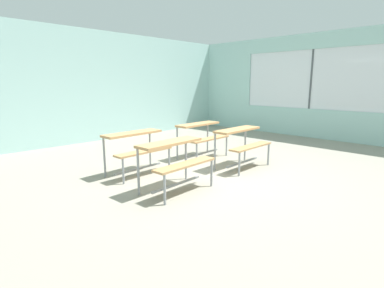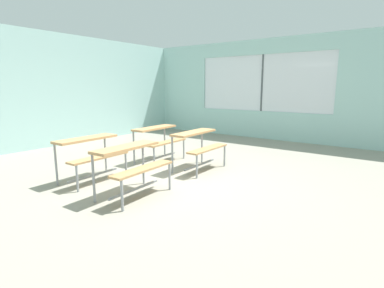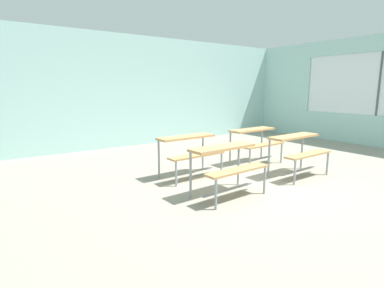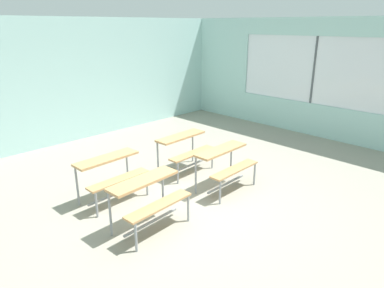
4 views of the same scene
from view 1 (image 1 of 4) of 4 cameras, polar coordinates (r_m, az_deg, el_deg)
ground at (r=5.29m, az=3.56°, el=-6.36°), size 10.00×9.00×0.05m
wall_back at (r=8.68m, az=-19.66°, el=10.24°), size 10.00×0.12×3.00m
wall_right at (r=9.35m, az=25.26°, el=9.53°), size 0.12×9.00×3.00m
desk_bench_r0c0 at (r=4.46m, az=-3.24°, el=-1.90°), size 1.13×0.64×0.74m
desk_bench_r0c1 at (r=5.77m, az=9.47°, el=1.05°), size 1.11×0.61×0.74m
desk_bench_r1c0 at (r=5.37m, az=-10.53°, el=0.22°), size 1.12×0.62×0.74m
desk_bench_r1c1 at (r=6.45m, az=1.88°, el=2.31°), size 1.12×0.63×0.74m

